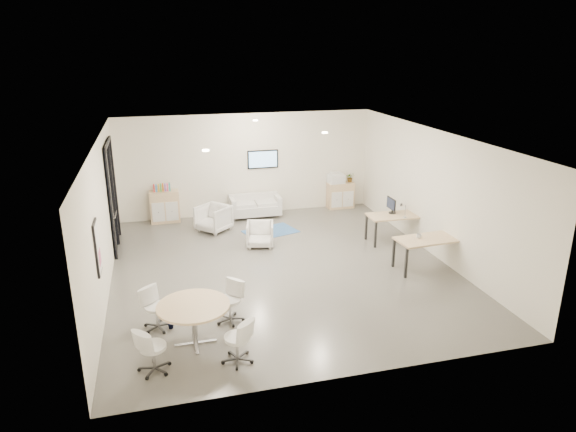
# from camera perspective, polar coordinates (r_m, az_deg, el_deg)

# --- Properties ---
(room_shell) EXTENTS (9.60, 10.60, 4.80)m
(room_shell) POSITION_cam_1_polar(r_m,az_deg,el_deg) (12.05, -0.72, 1.21)
(room_shell) COLOR #5A5852
(room_shell) RESTS_ON ground
(glass_door) EXTENTS (0.09, 1.90, 2.85)m
(glass_door) POSITION_cam_1_polar(r_m,az_deg,el_deg) (14.21, -18.95, 2.47)
(glass_door) COLOR black
(glass_door) RESTS_ON room_shell
(artwork) EXTENTS (0.05, 0.54, 1.04)m
(artwork) POSITION_cam_1_polar(r_m,az_deg,el_deg) (10.30, -20.42, -3.35)
(artwork) COLOR black
(artwork) RESTS_ON room_shell
(wall_tv) EXTENTS (0.98, 0.06, 0.58)m
(wall_tv) POSITION_cam_1_polar(r_m,az_deg,el_deg) (16.33, -2.81, 6.32)
(wall_tv) COLOR black
(wall_tv) RESTS_ON room_shell
(ceiling_spots) EXTENTS (3.14, 4.14, 0.03)m
(ceiling_spots) POSITION_cam_1_polar(r_m,az_deg,el_deg) (12.43, -2.59, 9.22)
(ceiling_spots) COLOR #FFEAC6
(ceiling_spots) RESTS_ON room_shell
(sideboard_left) EXTENTS (0.87, 0.45, 0.98)m
(sideboard_left) POSITION_cam_1_polar(r_m,az_deg,el_deg) (16.11, -13.53, 1.02)
(sideboard_left) COLOR tan
(sideboard_left) RESTS_ON room_shell
(sideboard_right) EXTENTS (0.87, 0.42, 0.87)m
(sideboard_right) POSITION_cam_1_polar(r_m,az_deg,el_deg) (17.17, 5.84, 2.31)
(sideboard_right) COLOR tan
(sideboard_right) RESTS_ON room_shell
(books) EXTENTS (0.50, 0.14, 0.22)m
(books) POSITION_cam_1_polar(r_m,az_deg,el_deg) (15.95, -13.85, 3.07)
(books) COLOR red
(books) RESTS_ON sideboard_left
(printer) EXTENTS (0.53, 0.46, 0.35)m
(printer) POSITION_cam_1_polar(r_m,az_deg,el_deg) (16.96, 5.36, 4.21)
(printer) COLOR white
(printer) RESTS_ON sideboard_right
(loveseat) EXTENTS (1.58, 0.80, 0.59)m
(loveseat) POSITION_cam_1_polar(r_m,az_deg,el_deg) (16.28, -3.69, 1.07)
(loveseat) COLOR silver
(loveseat) RESTS_ON room_shell
(blue_rug) EXTENTS (1.69, 1.36, 0.01)m
(blue_rug) POSITION_cam_1_polar(r_m,az_deg,el_deg) (14.99, -1.95, -1.72)
(blue_rug) COLOR #305992
(blue_rug) RESTS_ON room_shell
(armchair_left) EXTENTS (1.12, 1.13, 0.85)m
(armchair_left) POSITION_cam_1_polar(r_m,az_deg,el_deg) (15.08, -8.30, -0.11)
(armchair_left) COLOR silver
(armchair_left) RESTS_ON room_shell
(armchair_right) EXTENTS (0.84, 0.80, 0.73)m
(armchair_right) POSITION_cam_1_polar(r_m,az_deg,el_deg) (13.83, -3.13, -1.93)
(armchair_right) COLOR silver
(armchair_right) RESTS_ON room_shell
(desk_rear) EXTENTS (1.49, 0.78, 0.77)m
(desk_rear) POSITION_cam_1_polar(r_m,az_deg,el_deg) (14.34, 11.75, -0.17)
(desk_rear) COLOR tan
(desk_rear) RESTS_ON room_shell
(desk_front) EXTENTS (1.57, 0.87, 0.79)m
(desk_front) POSITION_cam_1_polar(r_m,az_deg,el_deg) (12.71, 15.27, -2.76)
(desk_front) COLOR tan
(desk_front) RESTS_ON room_shell
(monitor) EXTENTS (0.20, 0.50, 0.44)m
(monitor) POSITION_cam_1_polar(r_m,az_deg,el_deg) (14.36, 11.42, 1.19)
(monitor) COLOR black
(monitor) RESTS_ON desk_rear
(round_table) EXTENTS (1.30, 1.30, 0.79)m
(round_table) POSITION_cam_1_polar(r_m,az_deg,el_deg) (9.41, -10.46, -10.12)
(round_table) COLOR tan
(round_table) RESTS_ON room_shell
(meeting_chairs) EXTENTS (2.28, 2.28, 0.82)m
(meeting_chairs) POSITION_cam_1_polar(r_m,az_deg,el_deg) (9.56, -10.35, -11.71)
(meeting_chairs) COLOR white
(meeting_chairs) RESTS_ON room_shell
(plant_cabinet) EXTENTS (0.36, 0.38, 0.24)m
(plant_cabinet) POSITION_cam_1_polar(r_m,az_deg,el_deg) (17.15, 6.93, 4.18)
(plant_cabinet) COLOR #3F7F3F
(plant_cabinet) RESTS_ON sideboard_right
(plant_floor) EXTENTS (0.24, 0.32, 0.12)m
(plant_floor) POSITION_cam_1_polar(r_m,az_deg,el_deg) (10.31, -12.80, -11.74)
(plant_floor) COLOR #3F7F3F
(plant_floor) RESTS_ON room_shell
(cup) EXTENTS (0.15, 0.14, 0.13)m
(cup) POSITION_cam_1_polar(r_m,az_deg,el_deg) (12.63, 14.35, -2.12)
(cup) COLOR white
(cup) RESTS_ON desk_front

